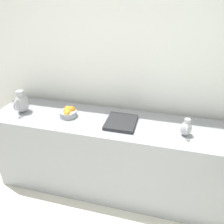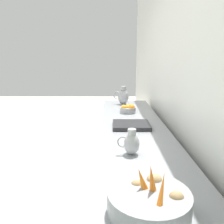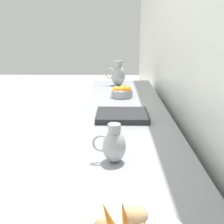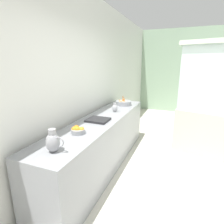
% 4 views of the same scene
% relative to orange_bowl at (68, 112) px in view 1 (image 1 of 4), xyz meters
% --- Properties ---
extents(tile_wall_left, '(0.10, 8.34, 3.00)m').
position_rel_orange_bowl_xyz_m(tile_wall_left, '(-0.43, 1.25, 0.54)').
color(tile_wall_left, silver).
rests_on(tile_wall_left, ground_plane).
extents(prep_counter, '(0.63, 3.14, 0.92)m').
position_rel_orange_bowl_xyz_m(prep_counter, '(-0.00, 0.75, -0.50)').
color(prep_counter, gray).
rests_on(prep_counter, ground_plane).
extents(orange_bowl, '(0.18, 0.18, 0.10)m').
position_rel_orange_bowl_xyz_m(orange_bowl, '(0.00, 0.00, 0.00)').
color(orange_bowl, gray).
rests_on(orange_bowl, prep_counter).
extents(metal_pitcher_tall, '(0.21, 0.15, 0.25)m').
position_rel_orange_bowl_xyz_m(metal_pitcher_tall, '(0.04, -0.53, 0.07)').
color(metal_pitcher_tall, '#939399').
rests_on(metal_pitcher_tall, prep_counter).
extents(metal_pitcher_short, '(0.15, 0.10, 0.17)m').
position_rel_orange_bowl_xyz_m(metal_pitcher_short, '(0.06, 1.22, 0.03)').
color(metal_pitcher_short, '#A3A3A8').
rests_on(metal_pitcher_short, prep_counter).
extents(counter_sink_basin, '(0.34, 0.30, 0.04)m').
position_rel_orange_bowl_xyz_m(counter_sink_basin, '(0.01, 0.59, -0.03)').
color(counter_sink_basin, '#232326').
rests_on(counter_sink_basin, prep_counter).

